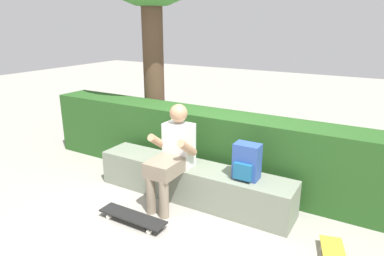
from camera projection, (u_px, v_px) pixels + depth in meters
The scene contains 6 objects.
ground_plane at pixel (179, 208), 4.00m from camera, with size 24.00×24.00×0.00m, color #9A958A.
bench_main at pixel (192, 182), 4.17m from camera, with size 2.50×0.46×0.44m.
person_skater at pixel (172, 153), 3.93m from camera, with size 0.49×0.62×1.19m.
skateboard_near_person at pixel (132, 217), 3.68m from camera, with size 0.80×0.20×0.09m.
backpack_on_bench at pixel (247, 162), 3.70m from camera, with size 0.28×0.23×0.40m.
hedge_row at pixel (249, 153), 4.38m from camera, with size 6.44×0.53×0.95m.
Camera 1 is at (1.92, -2.98, 2.08)m, focal length 31.92 mm.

